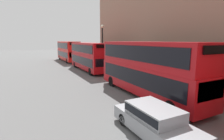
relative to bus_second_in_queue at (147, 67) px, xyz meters
The scene contains 6 objects.
bus_second_in_queue is the anchor object (origin of this frame).
bus_third_in_queue 13.85m from the bus_second_in_queue, 90.00° to the left, with size 2.59×10.82×4.13m.
bus_trailing 27.51m from the bus_second_in_queue, 90.00° to the left, with size 2.59×11.31×4.26m.
car_hatchback 6.32m from the bus_second_in_queue, 123.87° to the right, with size 1.89×4.74×1.42m.
street_lamp 13.04m from the bus_second_in_queue, 82.08° to the left, with size 0.44×0.44×6.70m.
pedestrian 18.60m from the bus_second_in_queue, 82.05° to the left, with size 0.36×0.36×1.73m.
Camera 1 is at (-7.09, 7.96, 4.45)m, focal length 28.00 mm.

